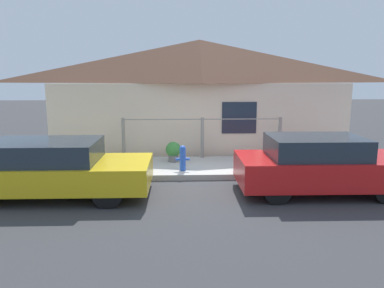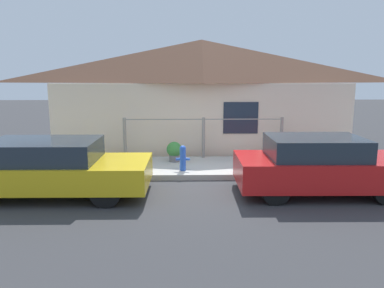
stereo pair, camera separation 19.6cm
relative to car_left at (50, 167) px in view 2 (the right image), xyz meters
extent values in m
plane|color=#38383A|center=(3.58, 1.11, -0.65)|extent=(60.00, 60.00, 0.00)
cube|color=#B2AFA8|center=(3.58, 2.20, -0.57)|extent=(24.00, 2.18, 0.15)
cube|color=beige|center=(3.58, 3.66, 0.56)|extent=(9.61, 0.12, 2.41)
cube|color=#1E2838|center=(4.78, 3.59, 0.68)|extent=(1.10, 0.04, 1.00)
pyramid|color=brown|center=(3.58, 4.70, 2.46)|extent=(10.01, 2.20, 1.41)
cylinder|color=gray|center=(1.18, 3.14, 0.12)|extent=(0.10, 0.10, 1.24)
cylinder|color=gray|center=(3.58, 3.14, 0.12)|extent=(0.10, 0.10, 1.24)
cylinder|color=gray|center=(5.98, 3.14, 0.12)|extent=(0.10, 0.10, 1.24)
cylinder|color=gray|center=(3.58, 3.14, 0.69)|extent=(4.80, 0.03, 0.03)
cube|color=gold|center=(0.05, 0.00, -0.13)|extent=(4.31, 1.80, 0.55)
cube|color=#232D38|center=(-0.13, 0.00, 0.38)|extent=(2.38, 1.58, 0.46)
cylinder|color=black|center=(1.39, 0.75, -0.32)|extent=(0.65, 0.21, 0.65)
cylinder|color=black|center=(1.37, -0.78, -0.32)|extent=(0.65, 0.21, 0.65)
cylinder|color=black|center=(-1.28, 0.78, -0.32)|extent=(0.65, 0.21, 0.65)
cube|color=red|center=(6.07, 0.00, -0.11)|extent=(3.79, 1.73, 0.63)
cube|color=#232D38|center=(5.92, 0.00, 0.43)|extent=(2.09, 1.50, 0.46)
cylinder|color=black|center=(7.24, 0.70, -0.35)|extent=(0.60, 0.21, 0.60)
cylinder|color=black|center=(4.91, 0.73, -0.35)|extent=(0.60, 0.21, 0.60)
cylinder|color=black|center=(4.89, -0.70, -0.35)|extent=(0.60, 0.21, 0.60)
cylinder|color=blue|center=(2.95, 1.59, -0.22)|extent=(0.16, 0.16, 0.56)
sphere|color=blue|center=(2.95, 1.59, 0.09)|extent=(0.17, 0.17, 0.17)
cylinder|color=blue|center=(2.83, 1.59, -0.19)|extent=(0.15, 0.07, 0.07)
cylinder|color=blue|center=(3.07, 1.59, -0.19)|extent=(0.15, 0.07, 0.07)
cylinder|color=slate|center=(2.69, 2.62, -0.40)|extent=(0.29, 0.29, 0.20)
sphere|color=#387F38|center=(2.69, 2.62, -0.13)|extent=(0.45, 0.45, 0.45)
camera|label=1|loc=(2.78, -8.13, 2.06)|focal=35.00mm
camera|label=2|loc=(2.98, -8.14, 2.06)|focal=35.00mm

